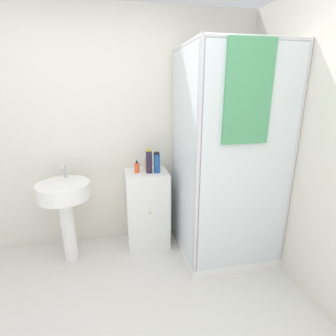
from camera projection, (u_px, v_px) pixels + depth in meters
The scene contains 8 objects.
wall_back at pixel (103, 133), 2.81m from camera, with size 6.40×0.06×2.50m, color silver.
shower_enclosure at pixel (221, 202), 2.68m from camera, with size 0.92×0.95×2.09m.
vanity_cabinet at pixel (147, 208), 2.92m from camera, with size 0.45×0.41×0.86m.
sink at pixel (65, 201), 2.55m from camera, with size 0.50×0.50×0.98m.
soap_dispenser at pixel (137, 168), 2.75m from camera, with size 0.05×0.06×0.13m.
shampoo_bottle_tall_black at pixel (149, 161), 2.72m from camera, with size 0.06×0.06×0.26m.
shampoo_bottle_blue at pixel (157, 163), 2.73m from camera, with size 0.07×0.07×0.22m.
lotion_bottle_white at pixel (146, 164), 2.82m from camera, with size 0.04×0.04×0.16m.
Camera 1 is at (0.12, -1.18, 1.72)m, focal length 28.00 mm.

